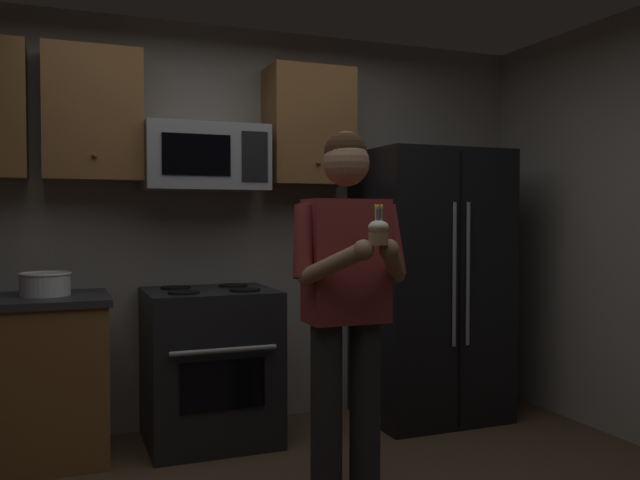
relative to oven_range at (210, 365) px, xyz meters
name	(u,v)px	position (x,y,z in m)	size (l,w,h in m)	color
wall_back	(219,226)	(0.15, 0.39, 0.84)	(4.40, 0.10, 2.60)	gray
oven_range	(210,365)	(0.00, 0.00, 0.00)	(0.76, 0.70, 0.93)	black
microwave	(205,158)	(0.00, 0.12, 1.26)	(0.74, 0.41, 0.40)	#9EA0A5
refrigerator	(430,284)	(1.50, -0.04, 0.44)	(0.90, 0.75, 1.80)	black
cabinet_row_upper	(106,116)	(-0.57, 0.17, 1.49)	(2.78, 0.36, 0.76)	brown
bowl_large_white	(45,283)	(-0.92, 0.04, 0.53)	(0.28, 0.28, 0.13)	white
person	(347,294)	(0.41, -1.10, 0.53)	(0.60, 0.48, 1.76)	#262628
cupcake	(379,232)	(0.41, -1.43, 0.83)	(0.09, 0.09, 0.17)	#A87F56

